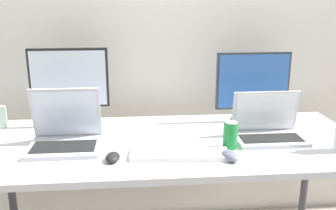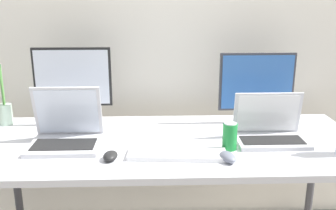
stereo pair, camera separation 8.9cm
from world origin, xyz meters
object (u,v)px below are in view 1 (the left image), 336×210
object	(u,v)px
monitor_left	(69,84)
keyboard_main	(179,154)
soda_can_near_keyboard	(230,135)
monitor_center	(253,87)
work_desk	(168,151)
laptop_secondary	(268,128)
mouse_by_laptop	(230,156)
mouse_by_keyboard	(113,157)
laptop_silver	(65,134)

from	to	relation	value
monitor_left	keyboard_main	size ratio (longest dim) A/B	0.98
soda_can_near_keyboard	monitor_center	bearing A→B (deg)	60.46
work_desk	soda_can_near_keyboard	world-z (taller)	soda_can_near_keyboard
laptop_secondary	mouse_by_laptop	size ratio (longest dim) A/B	3.17
monitor_left	soda_can_near_keyboard	xyz separation A→B (m)	(0.77, -0.37, -0.17)
work_desk	mouse_by_keyboard	world-z (taller)	mouse_by_keyboard
monitor_left	soda_can_near_keyboard	world-z (taller)	monitor_left
monitor_center	soda_can_near_keyboard	distance (m)	0.45
soda_can_near_keyboard	mouse_by_laptop	bearing A→B (deg)	-103.80
laptop_secondary	monitor_center	bearing A→B (deg)	90.05
mouse_by_keyboard	laptop_secondary	bearing A→B (deg)	20.15
keyboard_main	mouse_by_laptop	world-z (taller)	mouse_by_laptop
soda_can_near_keyboard	keyboard_main	bearing A→B (deg)	-163.05
monitor_center	laptop_silver	xyz separation A→B (m)	(-0.97, -0.29, -0.13)
mouse_by_keyboard	keyboard_main	bearing A→B (deg)	9.87
soda_can_near_keyboard	monitor_left	bearing A→B (deg)	154.27
laptop_silver	keyboard_main	size ratio (longest dim) A/B	0.75
keyboard_main	soda_can_near_keyboard	bearing A→B (deg)	21.19
laptop_silver	soda_can_near_keyboard	size ratio (longest dim) A/B	2.55
mouse_by_keyboard	soda_can_near_keyboard	world-z (taller)	soda_can_near_keyboard
monitor_center	laptop_secondary	world-z (taller)	monitor_center
work_desk	laptop_silver	xyz separation A→B (m)	(-0.48, -0.03, 0.12)
monitor_center	monitor_left	bearing A→B (deg)	-179.81
keyboard_main	mouse_by_keyboard	size ratio (longest dim) A/B	4.58
work_desk	monitor_left	bearing A→B (deg)	152.43
laptop_silver	mouse_by_keyboard	xyz separation A→B (m)	(0.23, -0.18, -0.04)
monitor_center	mouse_by_laptop	world-z (taller)	monitor_center
laptop_secondary	mouse_by_keyboard	world-z (taller)	laptop_secondary
monitor_center	mouse_by_keyboard	world-z (taller)	monitor_center
monitor_center	laptop_silver	world-z (taller)	monitor_center
monitor_center	laptop_silver	bearing A→B (deg)	-163.34
laptop_silver	monitor_left	bearing A→B (deg)	93.17
work_desk	monitor_center	world-z (taller)	monitor_center
laptop_secondary	keyboard_main	size ratio (longest dim) A/B	0.78
soda_can_near_keyboard	laptop_silver	bearing A→B (deg)	173.55
mouse_by_keyboard	mouse_by_laptop	xyz separation A→B (m)	(0.50, -0.03, 0.00)
laptop_silver	soda_can_near_keyboard	world-z (taller)	laptop_silver
monitor_center	soda_can_near_keyboard	bearing A→B (deg)	-119.54
monitor_center	mouse_by_laptop	size ratio (longest dim) A/B	3.88
mouse_by_keyboard	soda_can_near_keyboard	distance (m)	0.54
laptop_silver	soda_can_near_keyboard	xyz separation A→B (m)	(0.75, -0.09, 0.00)
monitor_left	monitor_center	size ratio (longest dim) A/B	1.03
monitor_center	laptop_secondary	size ratio (longest dim) A/B	1.23
laptop_silver	mouse_by_keyboard	distance (m)	0.29
laptop_secondary	keyboard_main	distance (m)	0.49
work_desk	laptop_secondary	world-z (taller)	laptop_secondary
monitor_left	monitor_center	bearing A→B (deg)	0.19
monitor_center	work_desk	bearing A→B (deg)	-151.84
laptop_silver	soda_can_near_keyboard	distance (m)	0.76
mouse_by_laptop	soda_can_near_keyboard	world-z (taller)	soda_can_near_keyboard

